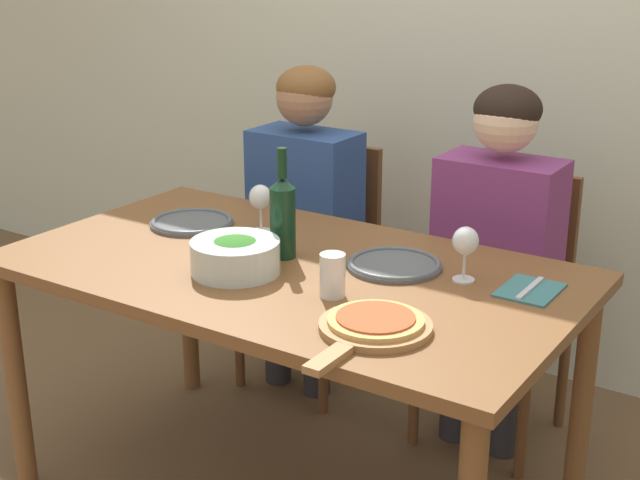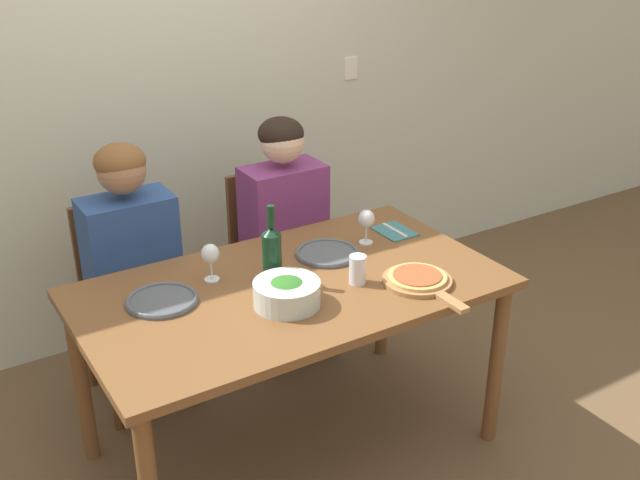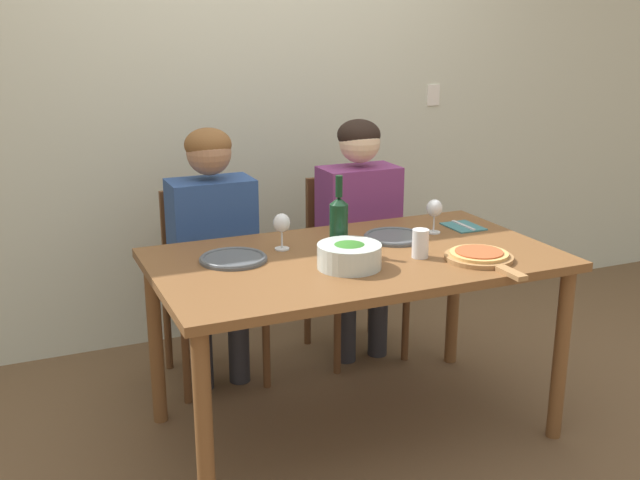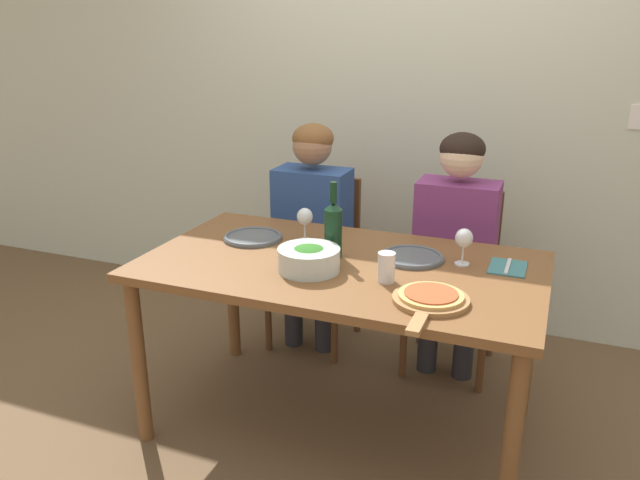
# 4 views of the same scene
# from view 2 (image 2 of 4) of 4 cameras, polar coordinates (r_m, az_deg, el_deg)

# --- Properties ---
(ground_plane) EXTENTS (40.00, 40.00, 0.00)m
(ground_plane) POSITION_cam_2_polar(r_m,az_deg,el_deg) (3.28, -2.01, -15.37)
(ground_plane) COLOR brown
(back_wall) EXTENTS (10.00, 0.06, 2.70)m
(back_wall) POSITION_cam_2_polar(r_m,az_deg,el_deg) (3.74, -12.28, 12.41)
(back_wall) COLOR beige
(back_wall) RESTS_ON ground
(dining_table) EXTENTS (1.60, 0.90, 0.77)m
(dining_table) POSITION_cam_2_polar(r_m,az_deg,el_deg) (2.89, -2.21, -4.87)
(dining_table) COLOR brown
(dining_table) RESTS_ON ground
(chair_left) EXTENTS (0.42, 0.42, 0.90)m
(chair_left) POSITION_cam_2_polar(r_m,az_deg,el_deg) (3.47, -14.28, -4.07)
(chair_left) COLOR brown
(chair_left) RESTS_ON ground
(chair_right) EXTENTS (0.42, 0.42, 0.90)m
(chair_right) POSITION_cam_2_polar(r_m,az_deg,el_deg) (3.72, -3.41, -1.27)
(chair_right) COLOR brown
(chair_right) RESTS_ON ground
(person_woman) EXTENTS (0.47, 0.51, 1.21)m
(person_woman) POSITION_cam_2_polar(r_m,az_deg,el_deg) (3.27, -14.10, -1.12)
(person_woman) COLOR #28282D
(person_woman) RESTS_ON ground
(person_man) EXTENTS (0.47, 0.51, 1.21)m
(person_man) POSITION_cam_2_polar(r_m,az_deg,el_deg) (3.53, -2.65, 1.64)
(person_man) COLOR #28282D
(person_man) RESTS_ON ground
(wine_bottle) EXTENTS (0.07, 0.07, 0.32)m
(wine_bottle) POSITION_cam_2_polar(r_m,az_deg,el_deg) (2.80, -3.68, -1.04)
(wine_bottle) COLOR black
(wine_bottle) RESTS_ON dining_table
(broccoli_bowl) EXTENTS (0.24, 0.24, 0.10)m
(broccoli_bowl) POSITION_cam_2_polar(r_m,az_deg,el_deg) (2.69, -2.54, -4.06)
(broccoli_bowl) COLOR silver
(broccoli_bowl) RESTS_ON dining_table
(dinner_plate_left) EXTENTS (0.26, 0.26, 0.02)m
(dinner_plate_left) POSITION_cam_2_polar(r_m,az_deg,el_deg) (2.78, -11.95, -4.50)
(dinner_plate_left) COLOR #4C5156
(dinner_plate_left) RESTS_ON dining_table
(dinner_plate_right) EXTENTS (0.26, 0.26, 0.02)m
(dinner_plate_right) POSITION_cam_2_polar(r_m,az_deg,el_deg) (3.07, 0.56, -0.99)
(dinner_plate_right) COLOR #4C5156
(dinner_plate_right) RESTS_ON dining_table
(pizza_on_board) EXTENTS (0.27, 0.41, 0.04)m
(pizza_on_board) POSITION_cam_2_polar(r_m,az_deg,el_deg) (2.87, 7.54, -3.05)
(pizza_on_board) COLOR #9E7042
(pizza_on_board) RESTS_ON dining_table
(wine_glass_left) EXTENTS (0.07, 0.07, 0.15)m
(wine_glass_left) POSITION_cam_2_polar(r_m,az_deg,el_deg) (2.86, -8.35, -1.18)
(wine_glass_left) COLOR silver
(wine_glass_left) RESTS_ON dining_table
(wine_glass_right) EXTENTS (0.07, 0.07, 0.15)m
(wine_glass_right) POSITION_cam_2_polar(r_m,az_deg,el_deg) (3.14, 3.55, 1.50)
(wine_glass_right) COLOR silver
(wine_glass_right) RESTS_ON dining_table
(water_tumbler) EXTENTS (0.07, 0.07, 0.11)m
(water_tumbler) POSITION_cam_2_polar(r_m,az_deg,el_deg) (2.83, 2.89, -2.27)
(water_tumbler) COLOR silver
(water_tumbler) RESTS_ON dining_table
(fork_on_napkin) EXTENTS (0.14, 0.18, 0.01)m
(fork_on_napkin) POSITION_cam_2_polar(r_m,az_deg,el_deg) (3.30, 5.71, 0.67)
(fork_on_napkin) COLOR #387075
(fork_on_napkin) RESTS_ON dining_table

